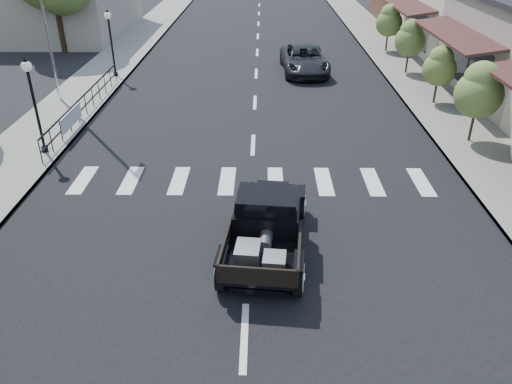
{
  "coord_description": "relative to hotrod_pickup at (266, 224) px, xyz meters",
  "views": [
    {
      "loc": [
        0.34,
        -10.62,
        7.65
      ],
      "look_at": [
        0.19,
        1.47,
        1.0
      ],
      "focal_mm": 35.0,
      "sensor_mm": 36.0,
      "label": 1
    }
  ],
  "objects": [
    {
      "name": "sidewalk_right",
      "position": [
        8.04,
        14.89,
        -0.73
      ],
      "size": [
        3.0,
        80.0,
        0.15
      ],
      "primitive_type": "cube",
      "color": "gray",
      "rests_on": "ground"
    },
    {
      "name": "railing",
      "position": [
        -7.76,
        9.89,
        -0.15
      ],
      "size": [
        0.08,
        10.0,
        1.0
      ],
      "primitive_type": null,
      "color": "black",
      "rests_on": "sidewalk_left"
    },
    {
      "name": "second_car",
      "position": [
        2.21,
        17.2,
        -0.09
      ],
      "size": [
        2.65,
        5.29,
        1.44
      ],
      "primitive_type": "imported",
      "rotation": [
        0.0,
        0.0,
        0.05
      ],
      "color": "black",
      "rests_on": "ground"
    },
    {
      "name": "banner",
      "position": [
        -7.68,
        7.89,
        -0.35
      ],
      "size": [
        0.04,
        2.2,
        0.6
      ],
      "primitive_type": null,
      "color": "silver",
      "rests_on": "sidewalk_left"
    },
    {
      "name": "road",
      "position": [
        -0.46,
        14.89,
        -0.79
      ],
      "size": [
        14.0,
        80.0,
        0.02
      ],
      "primitive_type": "cube",
      "color": "black",
      "rests_on": "ground"
    },
    {
      "name": "small_tree_c",
      "position": [
        7.84,
        11.65,
        0.58
      ],
      "size": [
        1.48,
        1.48,
        2.47
      ],
      "primitive_type": null,
      "color": "#5B7234",
      "rests_on": "sidewalk_right"
    },
    {
      "name": "lamp_post_b",
      "position": [
        -8.06,
        5.89,
        1.06
      ],
      "size": [
        0.36,
        0.36,
        3.43
      ],
      "primitive_type": null,
      "color": "black",
      "rests_on": "sidewalk_left"
    },
    {
      "name": "small_tree_d",
      "position": [
        7.84,
        16.83,
        0.71
      ],
      "size": [
        1.63,
        1.63,
        2.72
      ],
      "primitive_type": null,
      "color": "#5B7234",
      "rests_on": "sidewalk_right"
    },
    {
      "name": "hotrod_pickup",
      "position": [
        0.0,
        0.0,
        0.0
      ],
      "size": [
        2.6,
        4.83,
        1.61
      ],
      "primitive_type": null,
      "rotation": [
        0.0,
        0.0,
        -0.1
      ],
      "color": "black",
      "rests_on": "ground"
    },
    {
      "name": "road_markings",
      "position": [
        -0.46,
        9.89,
        -0.8
      ],
      "size": [
        12.0,
        60.0,
        0.06
      ],
      "primitive_type": null,
      "color": "silver",
      "rests_on": "ground"
    },
    {
      "name": "lamp_post_c",
      "position": [
        -8.06,
        15.89,
        1.06
      ],
      "size": [
        0.36,
        0.36,
        3.43
      ],
      "primitive_type": null,
      "color": "black",
      "rests_on": "sidewalk_left"
    },
    {
      "name": "sidewalk_left",
      "position": [
        -8.96,
        14.89,
        -0.73
      ],
      "size": [
        3.0,
        80.0,
        0.15
      ],
      "primitive_type": "cube",
      "color": "gray",
      "rests_on": "ground"
    },
    {
      "name": "storefront_far",
      "position": [
        14.54,
        21.89,
        1.45
      ],
      "size": [
        10.0,
        9.0,
        4.5
      ],
      "primitive_type": "cube",
      "color": "beige",
      "rests_on": "ground"
    },
    {
      "name": "small_tree_b",
      "position": [
        7.84,
        7.14,
        0.81
      ],
      "size": [
        1.76,
        1.76,
        2.93
      ],
      "primitive_type": null,
      "color": "#5B7234",
      "rests_on": "sidewalk_right"
    },
    {
      "name": "ground",
      "position": [
        -0.46,
        -0.11,
        -0.8
      ],
      "size": [
        120.0,
        120.0,
        0.0
      ],
      "primitive_type": "plane",
      "color": "black",
      "rests_on": "ground"
    },
    {
      "name": "small_tree_e",
      "position": [
        7.84,
        21.96,
        0.72
      ],
      "size": [
        1.65,
        1.65,
        2.75
      ],
      "primitive_type": null,
      "color": "#5B7234",
      "rests_on": "sidewalk_right"
    }
  ]
}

